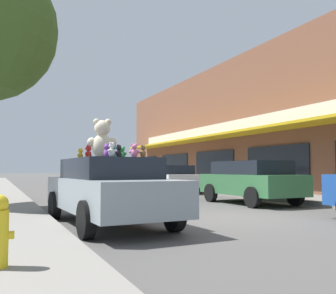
{
  "coord_description": "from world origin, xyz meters",
  "views": [
    {
      "loc": [
        -5.45,
        -8.07,
        1.23
      ],
      "look_at": [
        -1.1,
        1.38,
        1.86
      ],
      "focal_mm": 40.0,
      "sensor_mm": 36.0,
      "label": 1
    }
  ],
  "objects": [
    {
      "name": "teddy_bear_yellow",
      "position": [
        -3.55,
        1.28,
        1.61
      ],
      "size": [
        0.19,
        0.2,
        0.29
      ],
      "rotation": [
        0.0,
        0.0,
        3.99
      ],
      "color": "yellow",
      "rests_on": "plush_art_car"
    },
    {
      "name": "teddy_bear_giant",
      "position": [
        -3.23,
        0.41,
        1.93
      ],
      "size": [
        0.71,
        0.47,
        0.94
      ],
      "rotation": [
        0.0,
        0.0,
        2.91
      ],
      "color": "beige",
      "rests_on": "plush_art_car"
    },
    {
      "name": "parked_car_far_center",
      "position": [
        2.93,
        3.01,
        0.85
      ],
      "size": [
        1.99,
        4.15,
        1.54
      ],
      "color": "#336B3D",
      "rests_on": "ground_plane"
    },
    {
      "name": "storefront_row",
      "position": [
        12.31,
        9.11,
        3.88
      ],
      "size": [
        12.37,
        34.27,
        7.76
      ],
      "color": "brown",
      "rests_on": "ground_plane"
    },
    {
      "name": "plush_art_car",
      "position": [
        -3.16,
        0.11,
        0.8
      ],
      "size": [
        2.14,
        4.82,
        1.48
      ],
      "rotation": [
        0.0,
        0.0,
        0.05
      ],
      "color": "#8C999E",
      "rests_on": "ground_plane"
    },
    {
      "name": "teddy_bear_teal",
      "position": [
        -2.94,
        0.53,
        1.65
      ],
      "size": [
        0.24,
        0.24,
        0.36
      ],
      "rotation": [
        0.0,
        0.0,
        2.34
      ],
      "color": "teal",
      "rests_on": "plush_art_car"
    },
    {
      "name": "ground_plane",
      "position": [
        0.0,
        0.0,
        0.0
      ],
      "size": [
        260.0,
        260.0,
        0.0
      ],
      "primitive_type": "plane",
      "color": "#514F4C"
    },
    {
      "name": "teddy_bear_purple",
      "position": [
        -3.3,
        -0.26,
        1.63
      ],
      "size": [
        0.18,
        0.24,
        0.31
      ],
      "rotation": [
        0.0,
        0.0,
        2.0
      ],
      "color": "purple",
      "rests_on": "plush_art_car"
    },
    {
      "name": "teddy_bear_green",
      "position": [
        -2.73,
        0.45,
        1.63
      ],
      "size": [
        0.21,
        0.21,
        0.31
      ],
      "rotation": [
        0.0,
        0.0,
        2.32
      ],
      "color": "green",
      "rests_on": "plush_art_car"
    },
    {
      "name": "teddy_bear_black",
      "position": [
        -2.99,
        -0.11,
        1.62
      ],
      "size": [
        0.2,
        0.21,
        0.31
      ],
      "rotation": [
        0.0,
        0.0,
        3.99
      ],
      "color": "black",
      "rests_on": "plush_art_car"
    },
    {
      "name": "teddy_bear_brown",
      "position": [
        -2.6,
        -0.57,
        1.61
      ],
      "size": [
        0.21,
        0.18,
        0.29
      ],
      "rotation": [
        0.0,
        0.0,
        3.75
      ],
      "color": "olive",
      "rests_on": "plush_art_car"
    },
    {
      "name": "teddy_bear_red",
      "position": [
        -3.38,
        1.15,
        1.65
      ],
      "size": [
        0.23,
        0.27,
        0.37
      ],
      "rotation": [
        0.0,
        0.0,
        4.15
      ],
      "color": "red",
      "rests_on": "plush_art_car"
    },
    {
      "name": "teddy_bear_white",
      "position": [
        -3.37,
        -0.88,
        1.62
      ],
      "size": [
        0.21,
        0.2,
        0.3
      ],
      "rotation": [
        0.0,
        0.0,
        3.89
      ],
      "color": "white",
      "rests_on": "plush_art_car"
    },
    {
      "name": "teddy_bear_pink",
      "position": [
        -2.8,
        -0.61,
        1.62
      ],
      "size": [
        0.23,
        0.16,
        0.31
      ],
      "rotation": [
        0.0,
        0.0,
        2.81
      ],
      "color": "pink",
      "rests_on": "plush_art_car"
    },
    {
      "name": "parked_car_far_right",
      "position": [
        2.93,
        10.14,
        0.81
      ],
      "size": [
        2.11,
        4.4,
        1.45
      ],
      "color": "silver",
      "rests_on": "ground_plane"
    }
  ]
}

